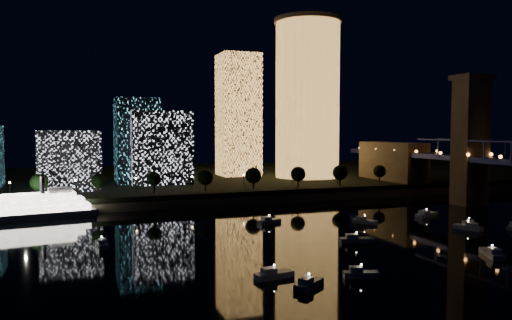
# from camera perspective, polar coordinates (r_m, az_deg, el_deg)

# --- Properties ---
(ground) EXTENTS (520.00, 520.00, 0.00)m
(ground) POSITION_cam_1_polar(r_m,az_deg,el_deg) (131.35, 17.17, -9.48)
(ground) COLOR black
(ground) RESTS_ON ground
(far_bank) EXTENTS (420.00, 160.00, 5.00)m
(far_bank) POSITION_cam_1_polar(r_m,az_deg,el_deg) (274.45, -3.39, -2.07)
(far_bank) COLOR black
(far_bank) RESTS_ON ground
(seawall) EXTENTS (420.00, 6.00, 3.00)m
(seawall) POSITION_cam_1_polar(r_m,az_deg,el_deg) (201.50, 2.95, -4.39)
(seawall) COLOR #6B5E4C
(seawall) RESTS_ON ground
(tower_cylindrical) EXTENTS (34.00, 34.00, 79.35)m
(tower_cylindrical) POSITION_cam_1_polar(r_m,az_deg,el_deg) (254.69, 5.90, 7.01)
(tower_cylindrical) COLOR #F0A54D
(tower_cylindrical) RESTS_ON far_bank
(tower_rectangular) EXTENTS (19.94, 19.94, 63.45)m
(tower_rectangular) POSITION_cam_1_polar(r_m,az_deg,el_deg) (263.15, -2.03, 5.15)
(tower_rectangular) COLOR #F0A54D
(tower_rectangular) RESTS_ON far_bank
(midrise_blocks) EXTENTS (97.05, 44.05, 38.30)m
(midrise_blocks) POSITION_cam_1_polar(r_m,az_deg,el_deg) (228.32, -16.75, 1.23)
(midrise_blocks) COLOR white
(midrise_blocks) RESTS_ON far_bank
(riverboat) EXTENTS (47.85, 16.32, 14.15)m
(riverboat) POSITION_cam_1_polar(r_m,az_deg,el_deg) (179.25, -25.59, -5.03)
(riverboat) COLOR silver
(riverboat) RESTS_ON ground
(motorboats) EXTENTS (122.44, 66.80, 2.78)m
(motorboats) POSITION_cam_1_polar(r_m,az_deg,el_deg) (139.22, 15.88, -8.37)
(motorboats) COLOR silver
(motorboats) RESTS_ON ground
(esplanade_trees) EXTENTS (166.21, 6.89, 8.94)m
(esplanade_trees) POSITION_cam_1_polar(r_m,az_deg,el_deg) (196.32, -6.22, -1.98)
(esplanade_trees) COLOR black
(esplanade_trees) RESTS_ON far_bank
(street_lamps) EXTENTS (132.70, 0.70, 5.65)m
(street_lamps) POSITION_cam_1_polar(r_m,az_deg,el_deg) (201.70, -7.33, -2.25)
(street_lamps) COLOR black
(street_lamps) RESTS_ON far_bank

